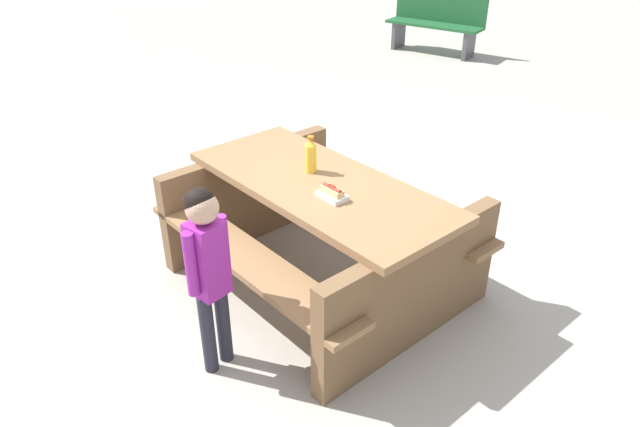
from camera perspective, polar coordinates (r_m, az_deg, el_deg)
name	(u,v)px	position (r m, az deg, el deg)	size (l,w,h in m)	color
ground_plane	(320,281)	(3.96, 0.00, -6.61)	(30.00, 30.00, 0.00)	#ADA599
picnic_table	(320,224)	(3.72, 0.00, -1.07)	(1.84, 1.45, 0.75)	olive
soda_bottle	(311,156)	(3.65, -0.91, 5.68)	(0.07, 0.07, 0.24)	yellow
hotdog_tray	(332,193)	(3.37, 1.19, 1.97)	(0.18, 0.12, 0.08)	white
child_in_coat	(208,259)	(2.99, -10.91, -4.40)	(0.18, 0.27, 1.09)	#262633
park_bench_near	(436,23)	(9.66, 11.24, 17.78)	(1.55, 0.71, 0.85)	#1E592D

